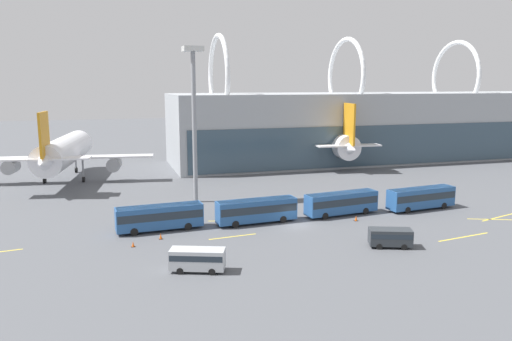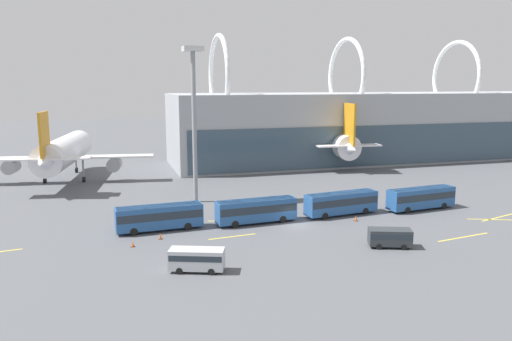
{
  "view_description": "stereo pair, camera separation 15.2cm",
  "coord_description": "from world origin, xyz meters",
  "px_view_note": "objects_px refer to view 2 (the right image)",
  "views": [
    {
      "loc": [
        -24.39,
        -61.29,
        19.16
      ],
      "look_at": [
        0.68,
        21.44,
        4.0
      ],
      "focal_mm": 35.0,
      "sensor_mm": 36.0,
      "label": 1
    },
    {
      "loc": [
        -24.24,
        -61.34,
        19.16
      ],
      "look_at": [
        0.68,
        21.44,
        4.0
      ],
      "focal_mm": 35.0,
      "sensor_mm": 36.0,
      "label": 2
    }
  ],
  "objects_px": {
    "shuttle_bus_2": "(341,202)",
    "floodlight_mast": "(194,99)",
    "service_van_foreground": "(390,236)",
    "airliner_at_gate_near": "(64,152)",
    "shuttle_bus_3": "(421,197)",
    "shuttle_bus_0": "(159,216)",
    "airliner_at_gate_far": "(328,141)",
    "traffic_cone_2": "(160,236)",
    "service_van_crossing": "(197,258)",
    "traffic_cone_0": "(356,218)",
    "shuttle_bus_1": "(256,209)",
    "traffic_cone_1": "(133,244)"
  },
  "relations": [
    {
      "from": "airliner_at_gate_far",
      "to": "service_van_foreground",
      "type": "bearing_deg",
      "value": 167.66
    },
    {
      "from": "airliner_at_gate_far",
      "to": "shuttle_bus_2",
      "type": "relative_size",
      "value": 3.2
    },
    {
      "from": "traffic_cone_0",
      "to": "traffic_cone_1",
      "type": "distance_m",
      "value": 30.89
    },
    {
      "from": "airliner_at_gate_far",
      "to": "shuttle_bus_3",
      "type": "height_order",
      "value": "airliner_at_gate_far"
    },
    {
      "from": "airliner_at_gate_far",
      "to": "traffic_cone_1",
      "type": "height_order",
      "value": "airliner_at_gate_far"
    },
    {
      "from": "service_van_foreground",
      "to": "traffic_cone_1",
      "type": "distance_m",
      "value": 30.52
    },
    {
      "from": "shuttle_bus_1",
      "to": "traffic_cone_2",
      "type": "height_order",
      "value": "shuttle_bus_1"
    },
    {
      "from": "shuttle_bus_0",
      "to": "airliner_at_gate_near",
      "type": "bearing_deg",
      "value": 106.41
    },
    {
      "from": "service_van_crossing",
      "to": "floodlight_mast",
      "type": "height_order",
      "value": "floodlight_mast"
    },
    {
      "from": "airliner_at_gate_near",
      "to": "service_van_foreground",
      "type": "distance_m",
      "value": 66.94
    },
    {
      "from": "traffic_cone_0",
      "to": "traffic_cone_1",
      "type": "relative_size",
      "value": 1.15
    },
    {
      "from": "shuttle_bus_0",
      "to": "service_van_crossing",
      "type": "height_order",
      "value": "shuttle_bus_0"
    },
    {
      "from": "shuttle_bus_2",
      "to": "service_van_crossing",
      "type": "distance_m",
      "value": 29.08
    },
    {
      "from": "service_van_crossing",
      "to": "traffic_cone_0",
      "type": "height_order",
      "value": "service_van_crossing"
    },
    {
      "from": "shuttle_bus_2",
      "to": "service_van_crossing",
      "type": "height_order",
      "value": "shuttle_bus_2"
    },
    {
      "from": "shuttle_bus_0",
      "to": "shuttle_bus_2",
      "type": "distance_m",
      "value": 26.41
    },
    {
      "from": "airliner_at_gate_far",
      "to": "shuttle_bus_2",
      "type": "bearing_deg",
      "value": 163.38
    },
    {
      "from": "shuttle_bus_1",
      "to": "shuttle_bus_2",
      "type": "height_order",
      "value": "same"
    },
    {
      "from": "shuttle_bus_1",
      "to": "floodlight_mast",
      "type": "relative_size",
      "value": 0.46
    },
    {
      "from": "traffic_cone_2",
      "to": "traffic_cone_0",
      "type": "bearing_deg",
      "value": 1.01
    },
    {
      "from": "shuttle_bus_0",
      "to": "traffic_cone_2",
      "type": "height_order",
      "value": "shuttle_bus_0"
    },
    {
      "from": "shuttle_bus_2",
      "to": "floodlight_mast",
      "type": "height_order",
      "value": "floodlight_mast"
    },
    {
      "from": "shuttle_bus_2",
      "to": "airliner_at_gate_near",
      "type": "bearing_deg",
      "value": 129.15
    },
    {
      "from": "traffic_cone_0",
      "to": "service_van_foreground",
      "type": "bearing_deg",
      "value": -97.98
    },
    {
      "from": "shuttle_bus_0",
      "to": "traffic_cone_0",
      "type": "xyz_separation_m",
      "value": [
        26.98,
        -3.35,
        -1.59
      ]
    },
    {
      "from": "shuttle_bus_0",
      "to": "service_van_crossing",
      "type": "bearing_deg",
      "value": -85.96
    },
    {
      "from": "shuttle_bus_1",
      "to": "service_van_foreground",
      "type": "bearing_deg",
      "value": -53.62
    },
    {
      "from": "shuttle_bus_1",
      "to": "traffic_cone_2",
      "type": "relative_size",
      "value": 14.24
    },
    {
      "from": "airliner_at_gate_near",
      "to": "service_van_foreground",
      "type": "xyz_separation_m",
      "value": [
        39.65,
        -53.74,
        -4.6
      ]
    },
    {
      "from": "shuttle_bus_1",
      "to": "floodlight_mast",
      "type": "xyz_separation_m",
      "value": [
        -5.83,
        14.99,
        14.8
      ]
    },
    {
      "from": "shuttle_bus_3",
      "to": "service_van_crossing",
      "type": "relative_size",
      "value": 1.92
    },
    {
      "from": "shuttle_bus_2",
      "to": "service_van_foreground",
      "type": "bearing_deg",
      "value": -101.13
    },
    {
      "from": "shuttle_bus_2",
      "to": "service_van_foreground",
      "type": "distance_m",
      "value": 14.98
    },
    {
      "from": "service_van_foreground",
      "to": "service_van_crossing",
      "type": "relative_size",
      "value": 0.9
    },
    {
      "from": "traffic_cone_0",
      "to": "traffic_cone_1",
      "type": "xyz_separation_m",
      "value": [
        -30.79,
        -2.51,
        -0.05
      ]
    },
    {
      "from": "shuttle_bus_0",
      "to": "service_van_foreground",
      "type": "xyz_separation_m",
      "value": [
        25.39,
        -14.74,
        -0.67
      ]
    },
    {
      "from": "airliner_at_gate_near",
      "to": "service_van_crossing",
      "type": "relative_size",
      "value": 5.76
    },
    {
      "from": "airliner_at_gate_far",
      "to": "floodlight_mast",
      "type": "bearing_deg",
      "value": 135.55
    },
    {
      "from": "airliner_at_gate_far",
      "to": "traffic_cone_2",
      "type": "distance_m",
      "value": 68.03
    },
    {
      "from": "shuttle_bus_0",
      "to": "service_van_crossing",
      "type": "relative_size",
      "value": 1.9
    },
    {
      "from": "service_van_foreground",
      "to": "shuttle_bus_3",
      "type": "bearing_deg",
      "value": 65.81
    },
    {
      "from": "airliner_at_gate_near",
      "to": "shuttle_bus_2",
      "type": "bearing_deg",
      "value": -125.14
    },
    {
      "from": "shuttle_bus_1",
      "to": "airliner_at_gate_near",
      "type": "bearing_deg",
      "value": 120.98
    },
    {
      "from": "shuttle_bus_2",
      "to": "traffic_cone_1",
      "type": "height_order",
      "value": "shuttle_bus_2"
    },
    {
      "from": "traffic_cone_2",
      "to": "service_van_foreground",
      "type": "bearing_deg",
      "value": -22.98
    },
    {
      "from": "shuttle_bus_2",
      "to": "service_van_foreground",
      "type": "relative_size",
      "value": 2.14
    },
    {
      "from": "shuttle_bus_3",
      "to": "shuttle_bus_1",
      "type": "bearing_deg",
      "value": 173.73
    },
    {
      "from": "service_van_foreground",
      "to": "shuttle_bus_2",
      "type": "bearing_deg",
      "value": 106.59
    },
    {
      "from": "traffic_cone_1",
      "to": "traffic_cone_0",
      "type": "bearing_deg",
      "value": 4.67
    },
    {
      "from": "floodlight_mast",
      "to": "traffic_cone_2",
      "type": "height_order",
      "value": "floodlight_mast"
    }
  ]
}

